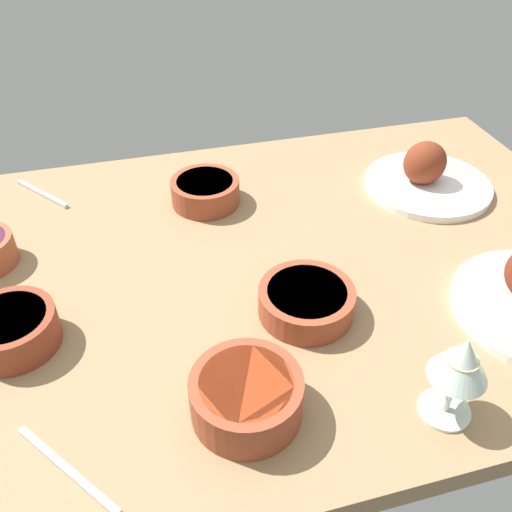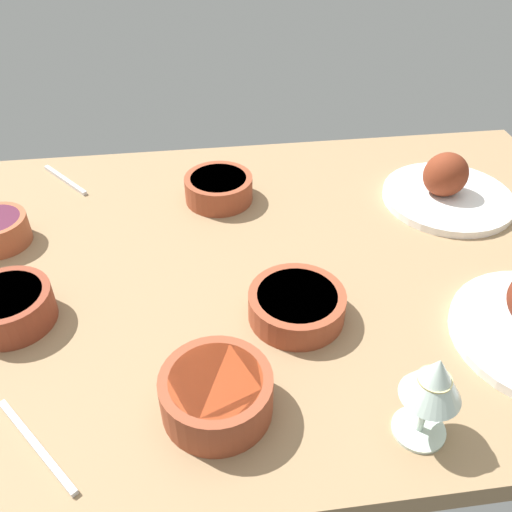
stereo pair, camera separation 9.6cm
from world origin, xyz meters
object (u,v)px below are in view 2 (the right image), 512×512
Objects in this scene: bowl_soup at (9,306)px; bowl_sauce at (216,393)px; plate_far_side at (447,189)px; wine_glass at (434,383)px; fork_loose at (36,445)px; bowl_pasta at (297,304)px; bowl_cream at (219,187)px; spoon_loose at (65,180)px.

bowl_sauce reaches higher than bowl_soup.
bowl_soup is at bearing -163.43° from plate_far_side.
bowl_sauce is at bearing 165.20° from wine_glass.
bowl_soup is 0.73× the size of fork_loose.
bowl_pasta is 26.66cm from wine_glass.
plate_far_side reaches higher than bowl_soup.
bowl_cream is (-9.51, 35.78, 0.26)cm from bowl_pasta.
bowl_cream reaches higher than fork_loose.
bowl_pasta is at bearing 48.98° from bowl_sauce.
spoon_loose is (-42.46, 47.29, -2.18)cm from bowl_pasta.
bowl_sauce is (-4.32, -51.68, 0.60)cm from bowl_cream.
bowl_cream is 62.68cm from wine_glass.
plate_far_side is 58.17cm from wine_glass.
plate_far_side is 1.97× the size of bowl_soup.
bowl_sauce is at bearing -34.09° from bowl_soup.
bowl_pasta is at bearing -101.80° from fork_loose.
bowl_soup is 42.49cm from spoon_loose.
fork_loose is at bearing 175.27° from wine_glass.
fork_loose is (-49.04, 4.06, -9.53)cm from wine_glass.
bowl_soup is at bearing -138.71° from bowl_cream.
bowl_soup is 0.97× the size of wine_glass.
bowl_sauce is at bearing -138.43° from plate_far_side.
wine_glass is at bearing -26.05° from bowl_soup.
bowl_pasta is at bearing -75.12° from bowl_cream.
bowl_sauce is 0.93× the size of spoon_loose.
spoon_loose is at bearing 87.09° from bowl_soup.
fork_loose is at bearing -116.91° from bowl_cream.
plate_far_side reaches higher than fork_loose.
bowl_sauce is at bearing -131.02° from bowl_pasta.
spoon_loose is at bearing 160.74° from bowl_cream.
fork_loose is at bearing -33.74° from spoon_loose.
bowl_pasta reaches higher than fork_loose.
bowl_pasta is at bearing 117.68° from wine_glass.
bowl_pasta is 1.10× the size of bowl_cream.
fork_loose is (-27.62, -54.41, -2.44)cm from bowl_cream.
wine_glass is at bearing -69.88° from bowl_cream.
bowl_pasta is 41.60cm from fork_loose.
wine_glass reaches higher than bowl_sauce.
bowl_soup is 0.97× the size of bowl_cream.
fork_loose is (-23.30, -2.74, -3.04)cm from bowl_sauce.
bowl_soup is 24.88cm from fork_loose.
wine_glass is at bearing -0.52° from spoon_loose.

